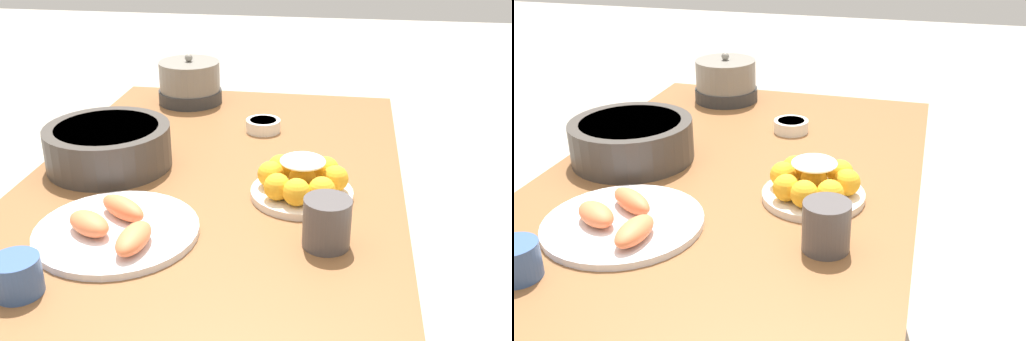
% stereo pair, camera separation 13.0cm
% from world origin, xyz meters
% --- Properties ---
extents(dining_table, '(1.32, 0.85, 0.73)m').
position_xyz_m(dining_table, '(0.00, 0.00, 0.63)').
color(dining_table, brown).
rests_on(dining_table, ground_plane).
extents(cake_plate, '(0.22, 0.22, 0.09)m').
position_xyz_m(cake_plate, '(-0.06, -0.21, 0.77)').
color(cake_plate, silver).
rests_on(cake_plate, dining_table).
extents(serving_bowl, '(0.29, 0.29, 0.10)m').
position_xyz_m(serving_bowl, '(0.03, 0.26, 0.79)').
color(serving_bowl, '#3D3833').
rests_on(serving_bowl, dining_table).
extents(sauce_bowl, '(0.09, 0.09, 0.03)m').
position_xyz_m(sauce_bowl, '(0.31, -0.07, 0.75)').
color(sauce_bowl, silver).
rests_on(sauce_bowl, dining_table).
extents(seafood_platter, '(0.31, 0.31, 0.06)m').
position_xyz_m(seafood_platter, '(-0.28, 0.12, 0.75)').
color(seafood_platter, silver).
rests_on(seafood_platter, dining_table).
extents(cup_near, '(0.09, 0.09, 0.09)m').
position_xyz_m(cup_near, '(-0.25, -0.27, 0.78)').
color(cup_near, '#4C4747').
rests_on(cup_near, dining_table).
extents(cup_far, '(0.08, 0.08, 0.06)m').
position_xyz_m(cup_far, '(-0.47, 0.21, 0.77)').
color(cup_far, '#38568E').
rests_on(cup_far, dining_table).
extents(warming_pot, '(0.19, 0.19, 0.15)m').
position_xyz_m(warming_pot, '(0.53, 0.19, 0.80)').
color(warming_pot, '#2D2D2D').
rests_on(warming_pot, dining_table).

